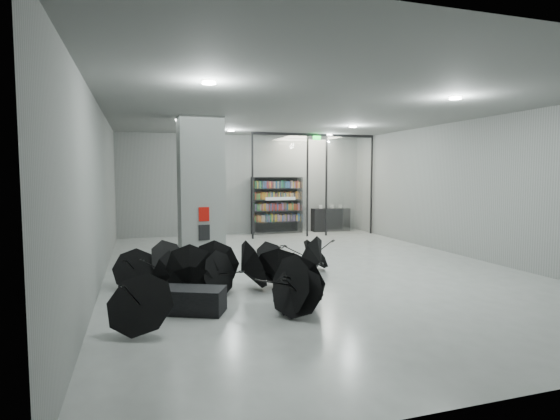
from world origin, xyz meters
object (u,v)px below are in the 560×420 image
object	(u,v)px
umbrella_cluster	(237,280)
bookshelf	(277,205)
shop_counter	(330,220)
bench	(185,300)
column	(201,189)

from	to	relation	value
umbrella_cluster	bookshelf	bearing A→B (deg)	67.77
shop_counter	umbrella_cluster	xyz separation A→B (m)	(-5.99, -8.82, -0.18)
bench	column	bearing A→B (deg)	103.67
column	bookshelf	bearing A→B (deg)	51.75
shop_counter	column	bearing A→B (deg)	-140.52
shop_counter	bookshelf	bearing A→B (deg)	-177.31
bookshelf	umbrella_cluster	size ratio (longest dim) A/B	0.43
bookshelf	shop_counter	size ratio (longest dim) A/B	1.43
column	bench	distance (m)	5.25
column	shop_counter	world-z (taller)	column
umbrella_cluster	bench	bearing A→B (deg)	-143.08
shop_counter	umbrella_cluster	size ratio (longest dim) A/B	0.30
bookshelf	shop_counter	world-z (taller)	bookshelf
column	bookshelf	world-z (taller)	column
column	bookshelf	xyz separation A→B (m)	(3.75, 4.75, -0.84)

